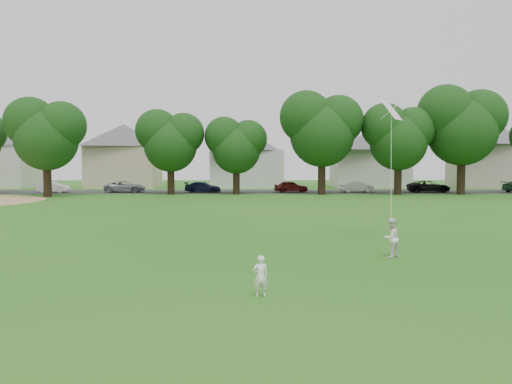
{
  "coord_description": "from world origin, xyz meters",
  "views": [
    {
      "loc": [
        0.63,
        -13.11,
        3.18
      ],
      "look_at": [
        0.76,
        2.0,
        2.3
      ],
      "focal_mm": 35.0,
      "sensor_mm": 36.0,
      "label": 1
    }
  ],
  "objects": [
    {
      "name": "house_row",
      "position": [
        1.18,
        52.0,
        4.96
      ],
      "size": [
        76.86,
        13.66,
        10.17
      ],
      "color": "beige",
      "rests_on": "ground"
    },
    {
      "name": "parked_cars",
      "position": [
        2.27,
        41.0,
        0.61
      ],
      "size": [
        65.11,
        2.18,
        1.26
      ],
      "color": "black",
      "rests_on": "ground"
    },
    {
      "name": "toddler",
      "position": [
        0.83,
        -1.42,
        0.5
      ],
      "size": [
        0.39,
        0.29,
        0.99
      ],
      "primitive_type": "imported",
      "rotation": [
        0.0,
        0.0,
        3.3
      ],
      "color": "white",
      "rests_on": "ground"
    },
    {
      "name": "street",
      "position": [
        0.0,
        42.0,
        0.01
      ],
      "size": [
        90.0,
        7.0,
        0.01
      ],
      "primitive_type": "cube",
      "color": "#2D2D30",
      "rests_on": "ground"
    },
    {
      "name": "older_boy",
      "position": [
        5.3,
        3.47,
        0.66
      ],
      "size": [
        0.82,
        0.79,
        1.33
      ],
      "primitive_type": "imported",
      "rotation": [
        0.0,
        0.0,
        3.77
      ],
      "color": "white",
      "rests_on": "ground"
    },
    {
      "name": "kite",
      "position": [
        5.75,
        5.17,
        3.13
      ],
      "size": [
        1.16,
        2.32,
        5.59
      ],
      "color": "white",
      "rests_on": "ground"
    },
    {
      "name": "ground",
      "position": [
        0.0,
        0.0,
        0.0
      ],
      "size": [
        160.0,
        160.0,
        0.0
      ],
      "primitive_type": "plane",
      "color": "#1B5914",
      "rests_on": "ground"
    },
    {
      "name": "tree_row",
      "position": [
        4.57,
        36.46,
        6.54
      ],
      "size": [
        80.41,
        9.66,
        11.37
      ],
      "color": "black",
      "rests_on": "ground"
    }
  ]
}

